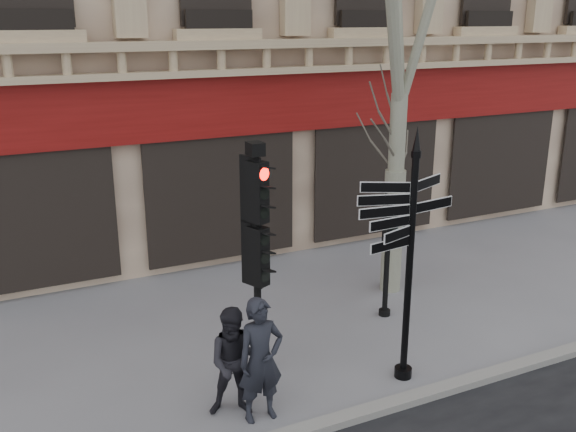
% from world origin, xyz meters
% --- Properties ---
extents(ground, '(80.00, 80.00, 0.00)m').
position_xyz_m(ground, '(0.00, 0.00, 0.00)').
color(ground, slate).
rests_on(ground, ground).
extents(kerb, '(80.00, 0.25, 0.12)m').
position_xyz_m(kerb, '(0.00, -1.40, 0.06)').
color(kerb, gray).
rests_on(kerb, ground).
extents(fingerpost, '(1.72, 1.72, 3.94)m').
position_xyz_m(fingerpost, '(0.90, -0.76, 2.65)').
color(fingerpost, black).
rests_on(fingerpost, ground).
extents(traffic_signal_main, '(0.49, 0.43, 3.68)m').
position_xyz_m(traffic_signal_main, '(-1.06, 0.41, 2.32)').
color(traffic_signal_main, black).
rests_on(traffic_signal_main, ground).
extents(traffic_signal_secondary, '(0.44, 0.36, 2.27)m').
position_xyz_m(traffic_signal_secondary, '(1.85, 1.18, 1.58)').
color(traffic_signal_secondary, black).
rests_on(traffic_signal_secondary, ground).
extents(pedestrian_a, '(0.66, 0.43, 1.80)m').
position_xyz_m(pedestrian_a, '(-1.52, -0.78, 0.90)').
color(pedestrian_a, black).
rests_on(pedestrian_a, ground).
extents(pedestrian_b, '(0.95, 0.85, 1.61)m').
position_xyz_m(pedestrian_b, '(-1.79, -0.52, 0.80)').
color(pedestrian_b, black).
rests_on(pedestrian_b, ground).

